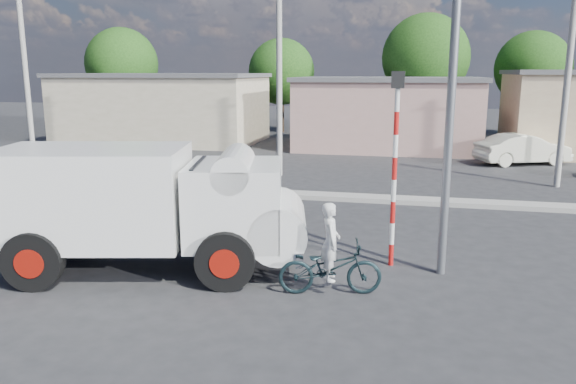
% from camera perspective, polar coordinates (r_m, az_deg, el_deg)
% --- Properties ---
extents(ground_plane, '(120.00, 120.00, 0.00)m').
position_cam_1_polar(ground_plane, '(12.34, -5.14, -8.56)').
color(ground_plane, '#2A2B2D').
rests_on(ground_plane, ground).
extents(median, '(40.00, 0.80, 0.16)m').
position_cam_1_polar(median, '(19.77, 2.01, -0.34)').
color(median, '#99968E').
rests_on(median, ground).
extents(truck, '(7.02, 3.83, 2.75)m').
position_cam_1_polar(truck, '(12.62, -13.68, -1.16)').
color(truck, black).
rests_on(truck, ground).
extents(bicycle, '(2.16, 1.16, 1.08)m').
position_cam_1_polar(bicycle, '(11.26, 4.30, -7.69)').
color(bicycle, black).
rests_on(bicycle, ground).
extents(cyclist, '(0.49, 0.64, 1.57)m').
position_cam_1_polar(cyclist, '(11.18, 4.32, -6.51)').
color(cyclist, silver).
rests_on(cyclist, ground).
extents(car_cream, '(4.65, 3.23, 1.45)m').
position_cam_1_polar(car_cream, '(29.05, 22.74, 4.03)').
color(car_cream, white).
rests_on(car_cream, ground).
extents(traffic_pole, '(0.28, 0.18, 4.36)m').
position_cam_1_polar(traffic_pole, '(12.59, 10.83, 3.90)').
color(traffic_pole, red).
rests_on(traffic_pole, ground).
extents(streetlight, '(2.34, 0.22, 9.00)m').
position_cam_1_polar(streetlight, '(12.19, 15.78, 14.57)').
color(streetlight, slate).
rests_on(streetlight, ground).
extents(building_row, '(37.80, 7.30, 4.44)m').
position_cam_1_polar(building_row, '(33.13, 8.58, 8.17)').
color(building_row, '#C0B491').
rests_on(building_row, ground).
extents(tree_row, '(43.62, 7.43, 8.42)m').
position_cam_1_polar(tree_row, '(39.42, 13.42, 12.76)').
color(tree_row, '#38281E').
rests_on(tree_row, ground).
extents(utility_poles, '(35.40, 0.24, 8.00)m').
position_cam_1_polar(utility_poles, '(22.97, 12.18, 11.17)').
color(utility_poles, '#99968E').
rests_on(utility_poles, ground).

